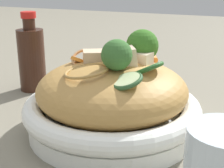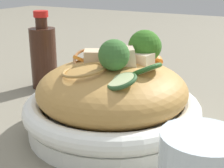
# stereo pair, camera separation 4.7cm
# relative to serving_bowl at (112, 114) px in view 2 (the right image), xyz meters

# --- Properties ---
(ground_plane) EXTENTS (3.00, 3.00, 0.00)m
(ground_plane) POSITION_rel_serving_bowl_xyz_m (0.00, 0.00, -0.03)
(ground_plane) COLOR slate
(serving_bowl) EXTENTS (0.26, 0.26, 0.05)m
(serving_bowl) POSITION_rel_serving_bowl_xyz_m (0.00, 0.00, 0.00)
(serving_bowl) COLOR white
(serving_bowl) RESTS_ON ground_plane
(noodle_heap) EXTENTS (0.22, 0.22, 0.09)m
(noodle_heap) POSITION_rel_serving_bowl_xyz_m (0.00, 0.00, 0.04)
(noodle_heap) COLOR #B78744
(noodle_heap) RESTS_ON serving_bowl
(broccoli_florets) EXTENTS (0.07, 0.15, 0.06)m
(broccoli_florets) POSITION_rel_serving_bowl_xyz_m (-0.03, -0.03, 0.09)
(broccoli_florets) COLOR #A5BF6F
(broccoli_florets) RESTS_ON serving_bowl
(carrot_coins) EXTENTS (0.11, 0.12, 0.04)m
(carrot_coins) POSITION_rel_serving_bowl_xyz_m (0.02, -0.04, 0.07)
(carrot_coins) COLOR orange
(carrot_coins) RESTS_ON serving_bowl
(zucchini_slices) EXTENTS (0.07, 0.10, 0.03)m
(zucchini_slices) POSITION_rel_serving_bowl_xyz_m (-0.05, 0.03, 0.07)
(zucchini_slices) COLOR beige
(zucchini_slices) RESTS_ON serving_bowl
(chicken_chunks) EXTENTS (0.10, 0.11, 0.04)m
(chicken_chunks) POSITION_rel_serving_bowl_xyz_m (-0.00, -0.02, 0.08)
(chicken_chunks) COLOR beige
(chicken_chunks) RESTS_ON serving_bowl
(soy_sauce_bottle) EXTENTS (0.05, 0.05, 0.15)m
(soy_sauce_bottle) POSITION_rel_serving_bowl_xyz_m (0.22, -0.11, 0.04)
(soy_sauce_bottle) COLOR #381E14
(soy_sauce_bottle) RESTS_ON ground_plane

